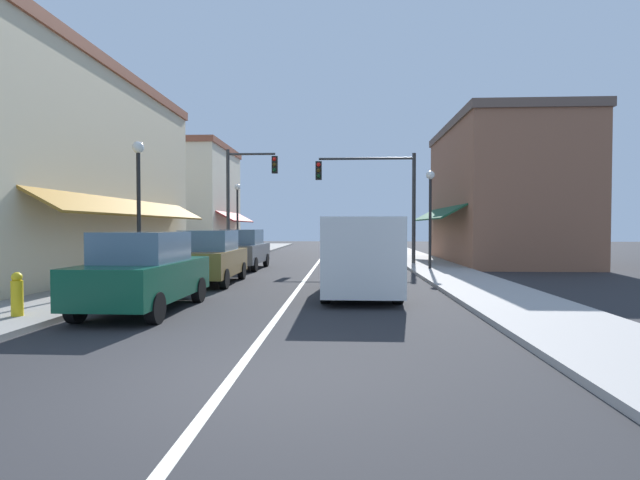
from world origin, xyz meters
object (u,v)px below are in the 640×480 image
street_lamp_left_far (237,208)px  street_lamp_left_near (139,189)px  parked_car_third_left (243,249)px  fire_hydrant (17,294)px  parked_car_second_left (210,257)px  traffic_signal_mast_arm (379,189)px  street_lamp_right_mid (430,203)px  traffic_signal_left_corner (244,189)px  van_in_lane (360,253)px  parked_car_nearest_left (144,272)px

street_lamp_left_far → street_lamp_left_near: bearing=-89.4°
parked_car_third_left → street_lamp_left_far: size_ratio=0.92×
street_lamp_left_near → fire_hydrant: (-0.17, -5.28, -2.50)m
parked_car_second_left → street_lamp_left_near: 3.11m
traffic_signal_mast_arm → street_lamp_right_mid: bearing=-58.8°
traffic_signal_left_corner → street_lamp_right_mid: (8.97, -4.73, -1.00)m
van_in_lane → traffic_signal_mast_arm: bearing=83.3°
traffic_signal_left_corner → fire_hydrant: 16.52m
traffic_signal_left_corner → street_lamp_left_near: (-0.95, -10.86, -0.86)m
parked_car_second_left → parked_car_third_left: size_ratio=1.00×
parked_car_nearest_left → street_lamp_left_near: bearing=115.2°
traffic_signal_left_corner → traffic_signal_mast_arm: bearing=-12.3°
parked_car_nearest_left → traffic_signal_left_corner: size_ratio=0.68×
street_lamp_right_mid → fire_hydrant: street_lamp_right_mid is taller
traffic_signal_mast_arm → fire_hydrant: size_ratio=6.32×
parked_car_nearest_left → parked_car_second_left: bearing=90.5°
street_lamp_left_far → fire_hydrant: 19.70m
parked_car_third_left → van_in_lane: bearing=-56.8°
street_lamp_left_near → street_lamp_left_far: 14.27m
street_lamp_left_near → street_lamp_left_far: street_lamp_left_near is taller
parked_car_second_left → traffic_signal_left_corner: 10.12m
parked_car_third_left → street_lamp_right_mid: 8.44m
traffic_signal_mast_arm → street_lamp_right_mid: 3.83m
traffic_signal_mast_arm → street_lamp_left_near: traffic_signal_mast_arm is taller
van_in_lane → street_lamp_right_mid: size_ratio=1.22×
parked_car_third_left → fire_hydrant: bearing=-98.0°
fire_hydrant → street_lamp_left_far: bearing=90.0°
parked_car_second_left → street_lamp_left_far: (-2.00, 13.02, 2.16)m
parked_car_third_left → street_lamp_left_near: (-1.76, -6.84, 2.17)m
fire_hydrant → parked_car_third_left: bearing=81.0°
van_in_lane → fire_hydrant: van_in_lane is taller
traffic_signal_left_corner → street_lamp_left_far: bearing=107.8°
traffic_signal_mast_arm → fire_hydrant: bearing=-119.2°
van_in_lane → street_lamp_left_far: bearing=114.4°
parked_car_second_left → van_in_lane: bearing=-26.1°
parked_car_third_left → street_lamp_right_mid: size_ratio=0.97×
traffic_signal_mast_arm → traffic_signal_left_corner: size_ratio=0.92×
parked_car_third_left → van_in_lane: 9.32m
parked_car_second_left → street_lamp_left_far: bearing=97.8°
parked_car_nearest_left → traffic_signal_left_corner: traffic_signal_left_corner is taller
van_in_lane → street_lamp_left_far: (-6.87, 15.30, 1.89)m
parked_car_nearest_left → van_in_lane: 5.71m
van_in_lane → street_lamp_right_mid: bearing=66.2°
traffic_signal_mast_arm → traffic_signal_left_corner: 7.21m
parked_car_nearest_left → street_lamp_left_far: street_lamp_left_far is taller
parked_car_second_left → traffic_signal_mast_arm: (6.14, 8.08, 2.88)m
van_in_lane → street_lamp_left_far: street_lamp_left_far is taller
street_lamp_left_near → street_lamp_right_mid: size_ratio=1.06×
street_lamp_left_far → fire_hydrant: bearing=-90.0°
van_in_lane → fire_hydrant: size_ratio=5.96×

